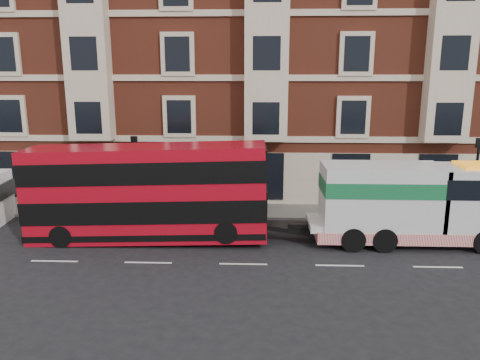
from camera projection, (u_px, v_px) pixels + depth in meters
The scene contains 8 objects.
ground at pixel (243, 264), 19.47m from camera, with size 120.00×120.00×0.00m, color black.
sidewalk at pixel (247, 211), 26.76m from camera, with size 90.00×3.00×0.15m, color slate.
victorian_terrace at pixel (258, 38), 31.80m from camera, with size 45.00×12.00×20.40m.
lamp_post_west at pixel (136, 170), 25.13m from camera, with size 0.35×0.15×4.35m.
lamp_post_east at pixel (476, 173), 24.46m from camera, with size 0.35×0.15×4.35m.
double_decker_bus at pixel (147, 191), 21.81m from camera, with size 11.13×2.56×4.51m.
tow_truck at pixel (408, 202), 21.45m from camera, with size 8.92×2.64×3.71m.
pedestrian at pixel (71, 194), 26.79m from camera, with size 0.61×0.40×1.67m, color #1B2C36.
Camera 1 is at (0.57, -18.18, 7.79)m, focal length 35.00 mm.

